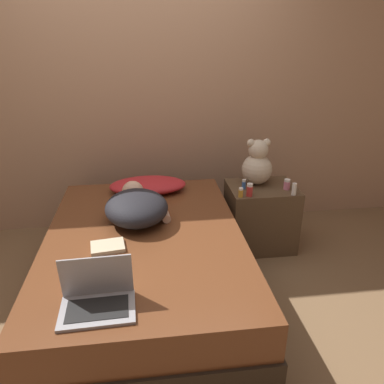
% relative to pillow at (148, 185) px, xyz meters
% --- Properties ---
extents(ground_plane, '(12.00, 12.00, 0.00)m').
position_rel_pillow_xyz_m(ground_plane, '(-0.04, -0.71, -0.58)').
color(ground_plane, brown).
extents(wall_back, '(8.00, 0.06, 2.60)m').
position_rel_pillow_xyz_m(wall_back, '(-0.04, 0.51, 0.72)').
color(wall_back, tan).
rests_on(wall_back, ground_plane).
extents(bed, '(1.31, 1.88, 0.53)m').
position_rel_pillow_xyz_m(bed, '(-0.04, -0.71, -0.32)').
color(bed, '#2D2319').
rests_on(bed, ground_plane).
extents(nightstand, '(0.56, 0.45, 0.56)m').
position_rel_pillow_xyz_m(nightstand, '(0.95, -0.09, -0.30)').
color(nightstand, brown).
rests_on(nightstand, ground_plane).
extents(pillow, '(0.63, 0.35, 0.11)m').
position_rel_pillow_xyz_m(pillow, '(0.00, 0.00, 0.00)').
color(pillow, red).
rests_on(pillow, bed).
extents(person_lying, '(0.48, 0.68, 0.20)m').
position_rel_pillow_xyz_m(person_lying, '(-0.09, -0.48, 0.04)').
color(person_lying, black).
rests_on(person_lying, bed).
extents(laptop, '(0.36, 0.25, 0.25)m').
position_rel_pillow_xyz_m(laptop, '(-0.27, -1.39, 0.00)').
color(laptop, '#9E9EA3').
rests_on(laptop, bed).
extents(teddy_bear, '(0.25, 0.25, 0.39)m').
position_rel_pillow_xyz_m(teddy_bear, '(0.92, -0.02, 0.15)').
color(teddy_bear, beige).
rests_on(teddy_bear, nightstand).
extents(bottle_pink, '(0.05, 0.05, 0.09)m').
position_rel_pillow_xyz_m(bottle_pink, '(1.13, -0.17, 0.02)').
color(bottle_pink, pink).
rests_on(bottle_pink, nightstand).
extents(bottle_blue, '(0.03, 0.03, 0.08)m').
position_rel_pillow_xyz_m(bottle_blue, '(0.78, -0.12, 0.02)').
color(bottle_blue, '#3866B2').
rests_on(bottle_blue, nightstand).
extents(bottle_white, '(0.04, 0.04, 0.10)m').
position_rel_pillow_xyz_m(bottle_white, '(1.14, -0.29, 0.02)').
color(bottle_white, white).
rests_on(bottle_white, nightstand).
extents(bottle_amber, '(0.04, 0.04, 0.08)m').
position_rel_pillow_xyz_m(bottle_amber, '(0.72, -0.28, 0.01)').
color(bottle_amber, gold).
rests_on(bottle_amber, nightstand).
extents(bottle_red, '(0.05, 0.05, 0.10)m').
position_rel_pillow_xyz_m(bottle_red, '(0.79, -0.26, 0.03)').
color(bottle_red, '#B72D2D').
rests_on(bottle_red, nightstand).
extents(book, '(0.22, 0.18, 0.02)m').
position_rel_pillow_xyz_m(book, '(-0.27, -0.86, -0.04)').
color(book, '#C6B793').
rests_on(book, bed).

